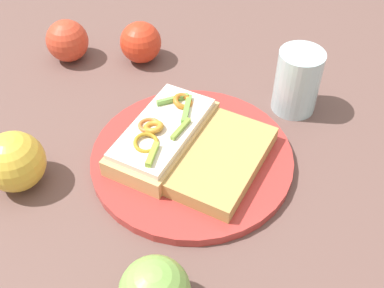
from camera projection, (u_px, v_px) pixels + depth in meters
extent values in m
plane|color=brown|center=(192.00, 161.00, 0.66)|extent=(2.00, 2.00, 0.00)
cylinder|color=#B33430|center=(192.00, 158.00, 0.65)|extent=(0.28, 0.28, 0.01)
cube|color=tan|center=(163.00, 137.00, 0.66)|extent=(0.20, 0.18, 0.03)
cube|color=silver|center=(163.00, 128.00, 0.64)|extent=(0.18, 0.16, 0.01)
torus|color=#C6842A|center=(153.00, 127.00, 0.63)|extent=(0.04, 0.04, 0.02)
torus|color=#BE6D34|center=(149.00, 125.00, 0.64)|extent=(0.04, 0.04, 0.01)
torus|color=#C56F23|center=(183.00, 101.00, 0.67)|extent=(0.03, 0.03, 0.02)
torus|color=#A9801E|center=(146.00, 143.00, 0.61)|extent=(0.04, 0.04, 0.01)
cube|color=#6FA54A|center=(173.00, 100.00, 0.67)|extent=(0.05, 0.01, 0.01)
cube|color=#70B244|center=(187.00, 109.00, 0.66)|extent=(0.04, 0.05, 0.01)
cube|color=#8BB439|center=(152.00, 154.00, 0.60)|extent=(0.03, 0.04, 0.01)
cube|color=olive|center=(181.00, 129.00, 0.63)|extent=(0.04, 0.03, 0.01)
cube|color=tan|center=(222.00, 160.00, 0.63)|extent=(0.19, 0.18, 0.02)
sphere|color=red|center=(141.00, 42.00, 0.80)|extent=(0.08, 0.08, 0.07)
sphere|color=gold|center=(14.00, 162.00, 0.61)|extent=(0.11, 0.11, 0.08)
sphere|color=#C83F28|center=(67.00, 41.00, 0.81)|extent=(0.09, 0.09, 0.07)
cylinder|color=silver|center=(297.00, 81.00, 0.70)|extent=(0.07, 0.07, 0.10)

